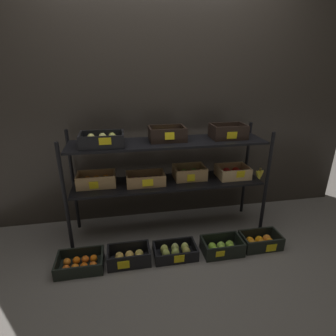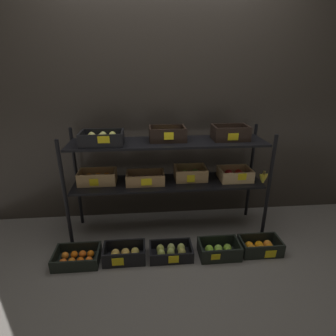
{
  "view_description": "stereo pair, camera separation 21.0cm",
  "coord_description": "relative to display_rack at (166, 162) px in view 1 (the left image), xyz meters",
  "views": [
    {
      "loc": [
        -0.41,
        -2.25,
        1.56
      ],
      "look_at": [
        0.0,
        0.0,
        0.67
      ],
      "focal_mm": 28.35,
      "sensor_mm": 36.0,
      "label": 1
    },
    {
      "loc": [
        -0.21,
        -2.28,
        1.56
      ],
      "look_at": [
        0.0,
        0.0,
        0.67
      ],
      "focal_mm": 28.35,
      "sensor_mm": 36.0,
      "label": 2
    }
  ],
  "objects": [
    {
      "name": "crate_ground_orange",
      "position": [
        0.8,
        -0.42,
        -0.68
      ],
      "size": [
        0.36,
        0.22,
        0.13
      ],
      "color": "black",
      "rests_on": "ground_plane"
    },
    {
      "name": "ground_plane",
      "position": [
        0.02,
        -0.0,
        -0.73
      ],
      "size": [
        10.0,
        10.0,
        0.0
      ],
      "primitive_type": "plane",
      "color": "#605B56"
    },
    {
      "name": "crate_ground_apple_green",
      "position": [
        0.43,
        -0.43,
        -0.68
      ],
      "size": [
        0.35,
        0.23,
        0.13
      ],
      "color": "black",
      "rests_on": "ground_plane"
    },
    {
      "name": "display_rack",
      "position": [
        0.0,
        0.0,
        0.0
      ],
      "size": [
        1.89,
        0.45,
        1.06
      ],
      "color": "black",
      "rests_on": "ground_plane"
    },
    {
      "name": "crate_ground_pear",
      "position": [
        0.01,
        -0.41,
        -0.68
      ],
      "size": [
        0.37,
        0.23,
        0.1
      ],
      "color": "black",
      "rests_on": "ground_plane"
    },
    {
      "name": "crate_ground_tangerine",
      "position": [
        -0.79,
        -0.41,
        -0.69
      ],
      "size": [
        0.38,
        0.26,
        0.11
      ],
      "color": "black",
      "rests_on": "ground_plane"
    },
    {
      "name": "crate_ground_apple_gold",
      "position": [
        -0.39,
        -0.41,
        -0.68
      ],
      "size": [
        0.36,
        0.22,
        0.13
      ],
      "color": "black",
      "rests_on": "ground_plane"
    },
    {
      "name": "storefront_wall",
      "position": [
        0.02,
        0.41,
        0.43
      ],
      "size": [
        4.19,
        0.12,
        2.31
      ],
      "primitive_type": "cube",
      "color": "#2D2823",
      "rests_on": "ground_plane"
    }
  ]
}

